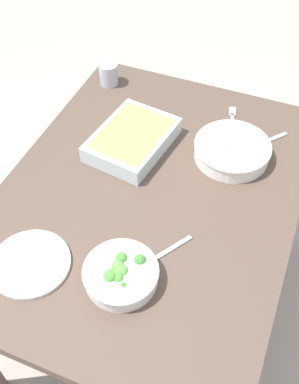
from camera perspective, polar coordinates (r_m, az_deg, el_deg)
The scene contains 10 objects.
ground_plane at distance 2.06m, azimuth 0.00°, elevation -13.67°, with size 6.00×6.00×0.00m, color #9E9389.
dining_table at distance 1.51m, azimuth 0.00°, elevation -2.24°, with size 1.20×0.90×0.74m.
stew_bowl at distance 1.55m, azimuth 10.15°, elevation 5.15°, with size 0.25×0.25×0.06m.
broccoli_bowl at distance 1.23m, azimuth -3.54°, elevation -10.01°, with size 0.20×0.20×0.07m.
baking_dish at distance 1.56m, azimuth -2.13°, elevation 6.57°, with size 0.33×0.26×0.06m.
drink_cup at distance 1.85m, azimuth -5.05°, elevation 14.19°, with size 0.07×0.07×0.08m.
side_plate at distance 1.32m, azimuth -14.46°, elevation -8.52°, with size 0.22×0.22×0.01m, color white.
spoon_by_stew at distance 1.63m, azimuth 13.50°, elevation 5.81°, with size 0.15×0.13×0.01m.
spoon_by_broccoli at distance 1.29m, azimuth 1.18°, elevation -7.90°, with size 0.16×0.11×0.01m.
fork_on_table at distance 1.70m, azimuth 10.16°, elevation 8.66°, with size 0.18×0.06×0.01m.
Camera 1 is at (0.88, 0.35, 1.83)m, focal length 43.27 mm.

